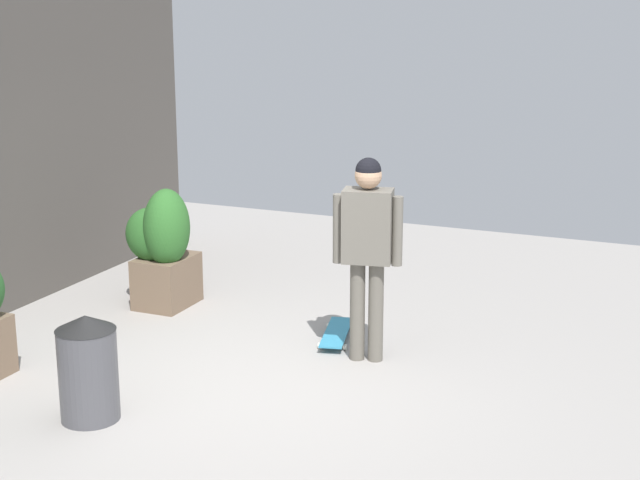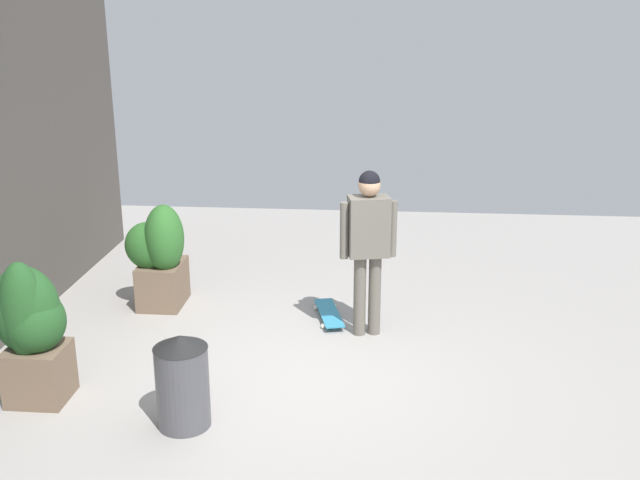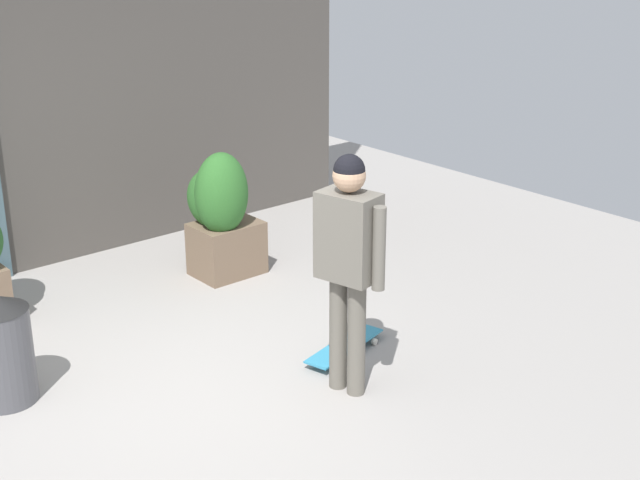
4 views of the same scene
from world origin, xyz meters
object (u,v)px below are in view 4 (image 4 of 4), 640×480
planter_box_left (297,218)px  planter_box_right (376,252)px  skateboarder (324,246)px  skateboard (281,309)px  trash_bin (217,320)px

planter_box_left → planter_box_right: (2.17, -0.11, 0.13)m
planter_box_right → planter_box_left: bearing=177.0°
skateboarder → skateboard: skateboarder is taller
planter_box_left → planter_box_right: size_ratio=0.93×
planter_box_left → planter_box_right: 2.18m
skateboarder → trash_bin: size_ratio=1.70×
planter_box_left → skateboarder: bearing=-26.7°
skateboard → planter_box_right: size_ratio=0.63×
skateboard → planter_box_left: size_ratio=0.68×
skateboarder → trash_bin: 1.65m
skateboarder → planter_box_left: (-2.37, 1.19, -0.56)m
skateboarder → trash_bin: skateboarder is taller
planter_box_right → trash_bin: size_ratio=1.13×
skateboarder → planter_box_right: skateboarder is taller
planter_box_right → trash_bin: bearing=-86.8°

